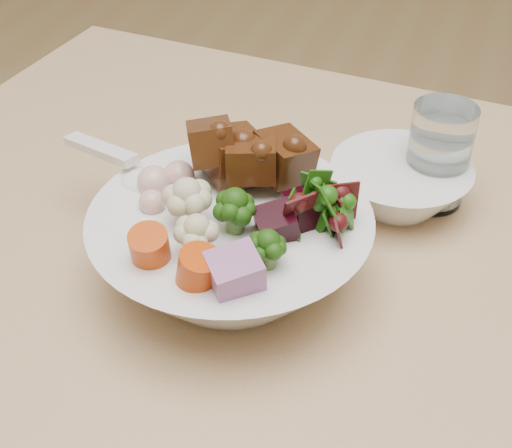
# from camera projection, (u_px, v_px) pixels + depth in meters

# --- Properties ---
(food_bowl) EXTENTS (0.24, 0.24, 0.13)m
(food_bowl) POSITION_uv_depth(u_px,v_px,m) (234.00, 243.00, 0.61)
(food_bowl) COLOR white
(food_bowl) RESTS_ON dining_table
(soup_spoon) EXTENTS (0.14, 0.08, 0.03)m
(soup_spoon) POSITION_uv_depth(u_px,v_px,m) (134.00, 174.00, 0.64)
(soup_spoon) COLOR white
(soup_spoon) RESTS_ON food_bowl
(water_glass) EXTENTS (0.06, 0.06, 0.11)m
(water_glass) POSITION_uv_depth(u_px,v_px,m) (438.00, 159.00, 0.70)
(water_glass) COLOR white
(water_glass) RESTS_ON dining_table
(side_bowl) EXTENTS (0.14, 0.14, 0.05)m
(side_bowl) POSITION_uv_depth(u_px,v_px,m) (399.00, 185.00, 0.71)
(side_bowl) COLOR white
(side_bowl) RESTS_ON dining_table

